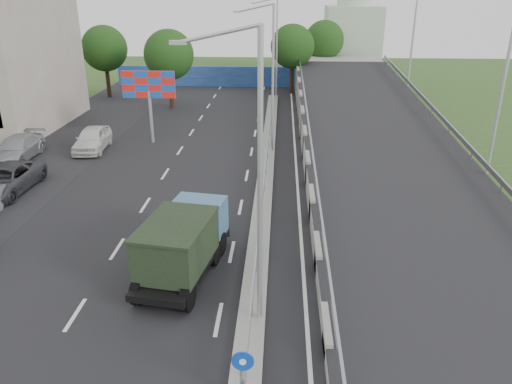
# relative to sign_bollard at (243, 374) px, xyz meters

# --- Properties ---
(road_surface) EXTENTS (26.00, 90.00, 0.04)m
(road_surface) POSITION_rel_sign_bollard_xyz_m (-3.00, 17.83, -1.03)
(road_surface) COLOR black
(road_surface) RESTS_ON ground
(parking_strip) EXTENTS (8.00, 90.00, 0.05)m
(parking_strip) POSITION_rel_sign_bollard_xyz_m (-16.00, 17.83, -1.03)
(parking_strip) COLOR black
(parking_strip) RESTS_ON ground
(median) EXTENTS (1.00, 44.00, 0.20)m
(median) POSITION_rel_sign_bollard_xyz_m (0.00, 21.83, -0.93)
(median) COLOR gray
(median) RESTS_ON ground
(overpass_ramp) EXTENTS (10.00, 50.00, 3.50)m
(overpass_ramp) POSITION_rel_sign_bollard_xyz_m (7.50, 21.83, 0.72)
(overpass_ramp) COLOR gray
(overpass_ramp) RESTS_ON ground
(median_guardrail) EXTENTS (0.09, 44.00, 0.71)m
(median_guardrail) POSITION_rel_sign_bollard_xyz_m (0.00, 21.83, -0.28)
(median_guardrail) COLOR gray
(median_guardrail) RESTS_ON median
(sign_bollard) EXTENTS (0.64, 0.23, 1.67)m
(sign_bollard) POSITION_rel_sign_bollard_xyz_m (0.00, 0.00, 0.00)
(sign_bollard) COLOR black
(sign_bollard) RESTS_ON median
(lamp_post_near) EXTENTS (2.74, 0.18, 10.08)m
(lamp_post_near) POSITION_rel_sign_bollard_xyz_m (0.11, 3.83, 4.77)
(lamp_post_near) COLOR #B2B5B7
(lamp_post_near) RESTS_ON median
(lamp_post_mid) EXTENTS (2.74, 0.18, 10.08)m
(lamp_post_mid) POSITION_rel_sign_bollard_xyz_m (0.11, 23.83, 4.77)
(lamp_post_mid) COLOR #B2B5B7
(lamp_post_mid) RESTS_ON median
(lamp_post_far) EXTENTS (2.74, 0.18, 10.08)m
(lamp_post_far) POSITION_rel_sign_bollard_xyz_m (0.11, 43.83, 4.77)
(lamp_post_far) COLOR #B2B5B7
(lamp_post_far) RESTS_ON median
(blue_wall) EXTENTS (30.00, 0.50, 2.40)m
(blue_wall) POSITION_rel_sign_bollard_xyz_m (-4.00, 49.83, 0.17)
(blue_wall) COLOR navy
(blue_wall) RESTS_ON ground
(church) EXTENTS (7.00, 7.00, 13.80)m
(church) POSITION_rel_sign_bollard_xyz_m (10.00, 57.83, 4.28)
(church) COLOR #B2CCAD
(church) RESTS_ON ground
(billboard) EXTENTS (4.00, 0.24, 5.50)m
(billboard) POSITION_rel_sign_bollard_xyz_m (-9.00, 25.83, 3.15)
(billboard) COLOR #B2B5B7
(billboard) RESTS_ON ground
(tree_left_mid) EXTENTS (4.80, 4.80, 7.60)m
(tree_left_mid) POSITION_rel_sign_bollard_xyz_m (-10.00, 37.83, 4.14)
(tree_left_mid) COLOR black
(tree_left_mid) RESTS_ON ground
(tree_median_far) EXTENTS (4.80, 4.80, 7.60)m
(tree_median_far) POSITION_rel_sign_bollard_xyz_m (2.00, 45.83, 4.14)
(tree_median_far) COLOR black
(tree_median_far) RESTS_ON ground
(tree_left_far) EXTENTS (4.80, 4.80, 7.60)m
(tree_left_far) POSITION_rel_sign_bollard_xyz_m (-18.00, 42.83, 4.14)
(tree_left_far) COLOR black
(tree_left_far) RESTS_ON ground
(tree_ramp_far) EXTENTS (4.80, 4.80, 7.60)m
(tree_ramp_far) POSITION_rel_sign_bollard_xyz_m (6.00, 52.83, 4.14)
(tree_ramp_far) COLOR black
(tree_ramp_far) RESTS_ON ground
(dump_truck) EXTENTS (3.23, 6.49, 2.74)m
(dump_truck) POSITION_rel_sign_bollard_xyz_m (-2.98, 6.95, 0.48)
(dump_truck) COLOR black
(dump_truck) RESTS_ON ground
(parked_car_c) EXTENTS (2.78, 5.73, 1.57)m
(parked_car_c) POSITION_rel_sign_bollard_xyz_m (-15.07, 15.34, -0.25)
(parked_car_c) COLOR #3A3B40
(parked_car_c) RESTS_ON ground
(parked_car_d) EXTENTS (2.32, 5.51, 1.59)m
(parked_car_d) POSITION_rel_sign_bollard_xyz_m (-17.41, 21.27, -0.24)
(parked_car_d) COLOR #9FA3A8
(parked_car_d) RESTS_ON ground
(parked_car_e) EXTENTS (2.42, 5.16, 1.71)m
(parked_car_e) POSITION_rel_sign_bollard_xyz_m (-12.97, 23.74, -0.18)
(parked_car_e) COLOR silver
(parked_car_e) RESTS_ON ground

